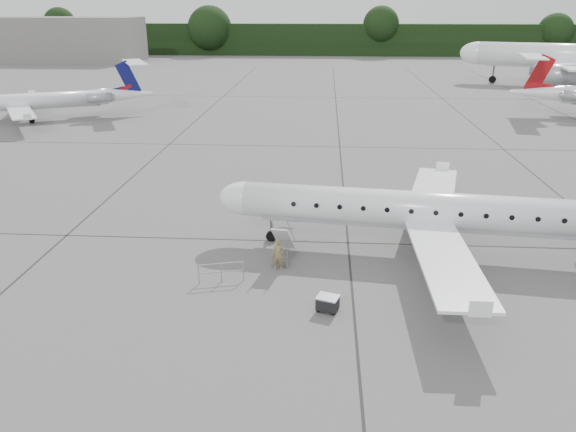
# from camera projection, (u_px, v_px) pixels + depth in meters

# --- Properties ---
(ground) EXTENTS (320.00, 320.00, 0.00)m
(ground) POSITION_uv_depth(u_px,v_px,m) (438.00, 283.00, 27.62)
(ground) COLOR slate
(ground) RESTS_ON ground
(treeline) EXTENTS (260.00, 4.00, 8.00)m
(treeline) POSITION_uv_depth(u_px,v_px,m) (349.00, 40.00, 147.51)
(treeline) COLOR black
(treeline) RESTS_ON ground
(terminal_building) EXTENTS (40.00, 14.00, 10.00)m
(terminal_building) POSITION_uv_depth(u_px,v_px,m) (55.00, 39.00, 132.81)
(terminal_building) COLOR slate
(terminal_building) RESTS_ON ground
(main_regional_jet) EXTENTS (29.23, 22.57, 6.96)m
(main_regional_jet) POSITION_uv_depth(u_px,v_px,m) (439.00, 193.00, 29.72)
(main_regional_jet) COLOR white
(main_regional_jet) RESTS_ON ground
(airstair) EXTENTS (1.13, 2.51, 2.18)m
(airstair) POSITION_uv_depth(u_px,v_px,m) (284.00, 240.00, 29.87)
(airstair) COLOR white
(airstair) RESTS_ON ground
(passenger) EXTENTS (0.69, 0.51, 1.72)m
(passenger) POSITION_uv_depth(u_px,v_px,m) (278.00, 254.00, 28.70)
(passenger) COLOR olive
(passenger) RESTS_ON ground
(safety_railing) EXTENTS (2.15, 0.62, 1.00)m
(safety_railing) POSITION_uv_depth(u_px,v_px,m) (221.00, 273.00, 27.55)
(safety_railing) COLOR #92959A
(safety_railing) RESTS_ON ground
(baggage_cart) EXTENTS (1.09, 0.98, 0.78)m
(baggage_cart) POSITION_uv_depth(u_px,v_px,m) (328.00, 303.00, 24.97)
(baggage_cart) COLOR black
(baggage_cart) RESTS_ON ground
(bg_narrowbody) EXTENTS (44.12, 36.85, 13.65)m
(bg_narrowbody) POSITION_uv_depth(u_px,v_px,m) (575.00, 44.00, 91.15)
(bg_narrowbody) COLOR white
(bg_narrowbody) RESTS_ON ground
(bg_regional_left) EXTENTS (29.85, 26.61, 6.45)m
(bg_regional_left) POSITION_uv_depth(u_px,v_px,m) (20.00, 94.00, 64.25)
(bg_regional_left) COLOR white
(bg_regional_left) RESTS_ON ground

